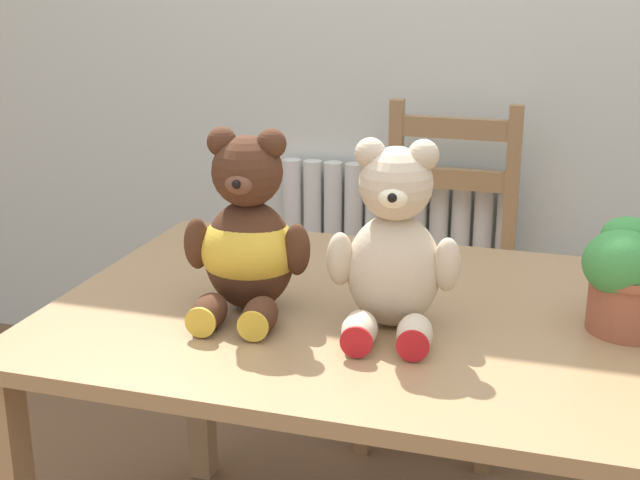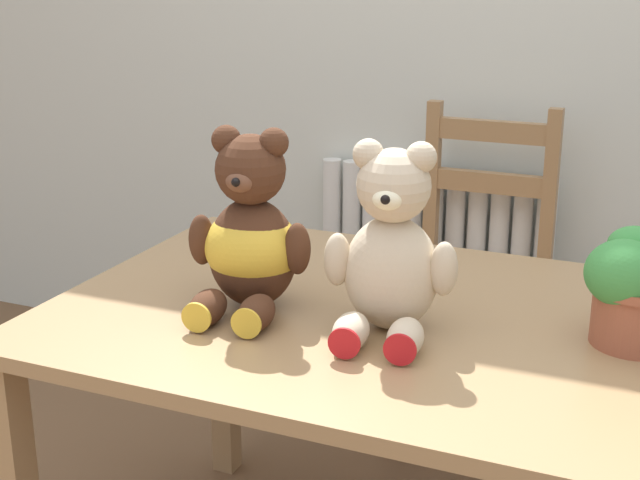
{
  "view_description": "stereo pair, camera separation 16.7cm",
  "coord_description": "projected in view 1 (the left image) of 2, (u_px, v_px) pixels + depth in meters",
  "views": [
    {
      "loc": [
        0.36,
        -1.13,
        1.38
      ],
      "look_at": [
        -0.11,
        0.39,
        0.87
      ],
      "focal_mm": 50.0,
      "sensor_mm": 36.0,
      "label": 1
    },
    {
      "loc": [
        0.52,
        -1.07,
        1.38
      ],
      "look_at": [
        -0.11,
        0.39,
        0.87
      ],
      "focal_mm": 50.0,
      "sensor_mm": 36.0,
      "label": 2
    }
  ],
  "objects": [
    {
      "name": "teddy_bear_left",
      "position": [
        248.0,
        240.0,
        1.7
      ],
      "size": [
        0.25,
        0.27,
        0.36
      ],
      "rotation": [
        0.0,
        0.0,
        3.25
      ],
      "color": "#472819",
      "rests_on": "dining_table"
    },
    {
      "name": "teddy_bear_right",
      "position": [
        394.0,
        249.0,
        1.62
      ],
      "size": [
        0.25,
        0.26,
        0.35
      ],
      "rotation": [
        0.0,
        0.0,
        3.28
      ],
      "color": "beige",
      "rests_on": "dining_table"
    },
    {
      "name": "wooden_chair_behind",
      "position": [
        441.0,
        279.0,
        2.62
      ],
      "size": [
        0.39,
        0.41,
        0.98
      ],
      "rotation": [
        0.0,
        0.0,
        3.14
      ],
      "color": "#997047",
      "rests_on": "ground_plane"
    },
    {
      "name": "radiator",
      "position": [
        394.0,
        288.0,
        2.91
      ],
      "size": [
        0.76,
        0.1,
        0.75
      ],
      "color": "silver",
      "rests_on": "ground_plane"
    },
    {
      "name": "dining_table",
      "position": [
        382.0,
        354.0,
        1.77
      ],
      "size": [
        1.29,
        0.9,
        0.72
      ],
      "color": "#9E7A51",
      "rests_on": "ground_plane"
    }
  ]
}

